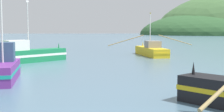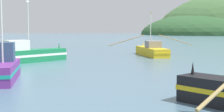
{
  "view_description": "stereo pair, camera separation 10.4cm",
  "coord_description": "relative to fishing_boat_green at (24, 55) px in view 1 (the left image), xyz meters",
  "views": [
    {
      "loc": [
        -4.03,
        -1.52,
        3.84
      ],
      "look_at": [
        -3.34,
        26.07,
        1.4
      ],
      "focal_mm": 47.94,
      "sensor_mm": 36.0,
      "label": 1
    },
    {
      "loc": [
        -3.92,
        -1.52,
        3.84
      ],
      "look_at": [
        -3.34,
        26.07,
        1.4
      ],
      "focal_mm": 47.94,
      "sensor_mm": 36.0,
      "label": 2
    }
  ],
  "objects": [
    {
      "name": "fishing_boat_yellow",
      "position": [
        16.27,
        9.35,
        -0.16
      ],
      "size": [
        12.85,
        10.02,
        6.38
      ],
      "rotation": [
        0.0,
        0.0,
        1.72
      ],
      "color": "gold",
      "rests_on": "ground"
    },
    {
      "name": "fishing_boat_purple",
      "position": [
        1.72,
        -12.08,
        -0.02
      ],
      "size": [
        3.11,
        7.08,
        7.13
      ],
      "rotation": [
        0.0,
        0.0,
        4.9
      ],
      "color": "#6B2D84",
      "rests_on": "ground"
    },
    {
      "name": "fishing_boat_green",
      "position": [
        0.0,
        0.0,
        0.0
      ],
      "size": [
        8.79,
        9.28,
        7.21
      ],
      "rotation": [
        0.0,
        0.0,
        0.82
      ],
      "color": "#197A47",
      "rests_on": "ground"
    }
  ]
}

